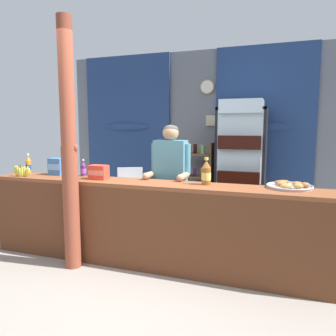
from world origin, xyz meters
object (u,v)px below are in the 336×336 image
(pastry_tray, at_px, (290,186))
(soda_bottle_grape_soda, at_px, (83,169))
(timber_post, at_px, (69,152))
(snack_box_biscuit, at_px, (57,167))
(plastic_lawn_chair, at_px, (130,191))
(drink_fridge, at_px, (241,157))
(banana_bunch, at_px, (21,172))
(bottle_shelf_rack, at_px, (199,179))
(stall_counter, at_px, (142,217))
(snack_box_crackers, at_px, (98,172))
(soda_bottle_orange_soda, at_px, (28,165))
(shopkeeper, at_px, (170,173))
(soda_bottle_iced_tea, at_px, (206,173))

(pastry_tray, bearing_deg, soda_bottle_grape_soda, -179.93)
(timber_post, xyz_separation_m, snack_box_biscuit, (-0.53, 0.46, -0.23))
(pastry_tray, bearing_deg, plastic_lawn_chair, 150.61)
(timber_post, bearing_deg, drink_fridge, 55.27)
(snack_box_biscuit, bearing_deg, banana_bunch, -140.88)
(soda_bottle_grape_soda, xyz_separation_m, snack_box_biscuit, (-0.37, -0.02, 0.02))
(snack_box_biscuit, bearing_deg, pastry_tray, 0.57)
(bottle_shelf_rack, distance_m, banana_bunch, 2.76)
(stall_counter, xyz_separation_m, snack_box_biscuit, (-1.26, 0.23, 0.47))
(stall_counter, bearing_deg, banana_bunch, -178.93)
(snack_box_crackers, xyz_separation_m, pastry_tray, (2.06, 0.15, -0.06))
(bottle_shelf_rack, height_order, soda_bottle_orange_soda, bottle_shelf_rack)
(stall_counter, bearing_deg, timber_post, -162.82)
(shopkeeper, xyz_separation_m, snack_box_crackers, (-0.73, -0.42, 0.04))
(timber_post, xyz_separation_m, soda_bottle_orange_soda, (-0.96, 0.44, -0.23))
(snack_box_crackers, bearing_deg, bottle_shelf_rack, 71.63)
(plastic_lawn_chair, bearing_deg, snack_box_biscuit, -103.50)
(soda_bottle_orange_soda, bearing_deg, snack_box_biscuit, 2.83)
(soda_bottle_grape_soda, distance_m, snack_box_biscuit, 0.37)
(stall_counter, bearing_deg, soda_bottle_orange_soda, 172.96)
(shopkeeper, distance_m, snack_box_crackers, 0.84)
(bottle_shelf_rack, xyz_separation_m, shopkeeper, (0.05, -1.62, 0.31))
(plastic_lawn_chair, distance_m, soda_bottle_grape_soda, 1.46)
(bottle_shelf_rack, distance_m, shopkeeper, 1.65)
(bottle_shelf_rack, bearing_deg, soda_bottle_orange_soda, -132.62)
(plastic_lawn_chair, bearing_deg, shopkeeper, -45.42)
(drink_fridge, distance_m, plastic_lawn_chair, 1.86)
(stall_counter, distance_m, banana_bunch, 1.64)
(bottle_shelf_rack, relative_size, snack_box_crackers, 5.99)
(pastry_tray, bearing_deg, stall_counter, -170.11)
(bottle_shelf_rack, xyz_separation_m, plastic_lawn_chair, (-1.02, -0.53, -0.17))
(drink_fridge, height_order, soda_bottle_iced_tea, drink_fridge)
(soda_bottle_orange_soda, xyz_separation_m, banana_bunch, (0.11, -0.24, -0.05))
(soda_bottle_grape_soda, bearing_deg, drink_fridge, 45.64)
(soda_bottle_grape_soda, relative_size, banana_bunch, 0.79)
(soda_bottle_iced_tea, xyz_separation_m, soda_bottle_grape_soda, (-1.55, 0.08, -0.03))
(shopkeeper, height_order, snack_box_biscuit, shopkeeper)
(soda_bottle_grape_soda, bearing_deg, bottle_shelf_rack, 62.49)
(bottle_shelf_rack, bearing_deg, snack_box_crackers, -108.37)
(drink_fridge, height_order, soda_bottle_grape_soda, drink_fridge)
(soda_bottle_iced_tea, bearing_deg, plastic_lawn_chair, 137.78)
(soda_bottle_iced_tea, distance_m, soda_bottle_orange_soda, 2.35)
(plastic_lawn_chair, bearing_deg, soda_bottle_iced_tea, -42.22)
(plastic_lawn_chair, bearing_deg, soda_bottle_grape_soda, -88.47)
(snack_box_biscuit, height_order, pastry_tray, snack_box_biscuit)
(stall_counter, distance_m, soda_bottle_grape_soda, 1.04)
(snack_box_crackers, bearing_deg, plastic_lawn_chair, 102.78)
(snack_box_crackers, bearing_deg, banana_bunch, -172.41)
(snack_box_crackers, relative_size, banana_bunch, 0.81)
(drink_fridge, relative_size, pastry_tray, 4.34)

